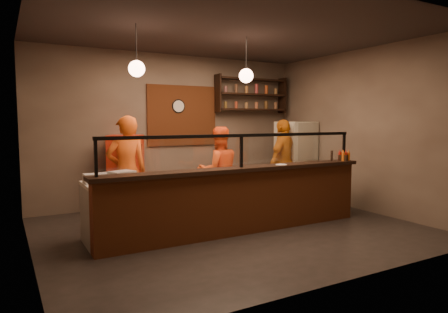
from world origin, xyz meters
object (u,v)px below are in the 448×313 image
wall_clock (178,106)px  cook_left (127,171)px  cook_mid (219,171)px  pepper_mill (332,156)px  red_cooler (126,173)px  fridge (296,160)px  condiment_caddy (344,158)px  pizza_dough (225,174)px  cook_right (284,161)px

wall_clock → cook_left: wall_clock is taller
cook_mid → pepper_mill: size_ratio=8.98×
cook_mid → red_cooler: 1.87m
fridge → condiment_caddy: fridge is taller
cook_mid → red_cooler: (-1.42, 1.21, -0.08)m
red_cooler → pizza_dough: size_ratio=3.02×
red_cooler → pepper_mill: (3.11, -2.41, 0.40)m
fridge → pepper_mill: bearing=-113.1°
cook_left → condiment_caddy: (3.65, -1.36, 0.18)m
cook_left → cook_mid: 1.73m
cook_left → cook_right: 3.51m
cook_left → cook_right: bearing=-173.1°
red_cooler → condiment_caddy: (3.35, -2.48, 0.36)m
cook_left → fridge: (4.05, 0.50, -0.05)m
cook_mid → pepper_mill: (1.69, -1.20, 0.31)m
cook_left → condiment_caddy: cook_left is taller
wall_clock → condiment_caddy: (2.10, -2.79, -0.99)m
cook_left → red_cooler: size_ratio=1.24×
wall_clock → pepper_mill: size_ratio=1.60×
wall_clock → pizza_dough: bearing=-94.2°
cook_right → red_cooler: cook_right is taller
condiment_caddy → fridge: bearing=77.9°
wall_clock → fridge: wall_clock is taller
cook_left → red_cooler: cook_left is taller
red_cooler → pepper_mill: bearing=-13.1°
cook_left → pizza_dough: cook_left is taller
fridge → red_cooler: fridge is taller
wall_clock → condiment_caddy: bearing=-53.0°
cook_left → fridge: cook_left is taller
cook_left → cook_mid: (1.72, -0.09, -0.10)m
wall_clock → condiment_caddy: 3.63m
cook_right → condiment_caddy: 1.61m
cook_mid → fridge: size_ratio=0.95×
cook_right → condiment_caddy: cook_right is taller
cook_left → fridge: bearing=-169.8°
cook_left → pizza_dough: 1.68m
pizza_dough → red_cooler: bearing=117.4°
cook_mid → fridge: (2.33, 0.59, 0.04)m
cook_mid → fridge: fridge is taller
condiment_caddy → pizza_dough: bearing=170.0°
red_cooler → pizza_dough: 2.34m
cook_mid → cook_right: 1.81m
wall_clock → pizza_dough: wall_clock is taller
red_cooler → cook_left: bearing=-80.4°
pepper_mill → wall_clock: bearing=124.4°
cook_left → pepper_mill: (3.41, -1.29, 0.22)m
cook_right → pepper_mill: 1.54m
wall_clock → cook_mid: 1.98m
pizza_dough → cook_mid: bearing=68.2°
wall_clock → pepper_mill: bearing=-55.6°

